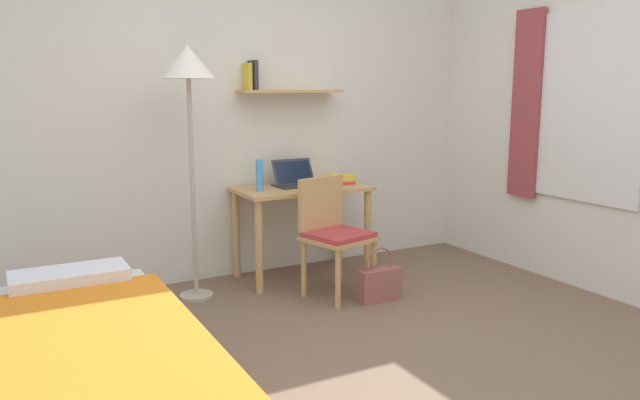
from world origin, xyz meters
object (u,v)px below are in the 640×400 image
desk_chair (333,231)px  desk (302,204)px  bed (97,386)px  standing_lamp (188,79)px  book_stack (342,179)px  laptop (295,179)px  water_bottle (260,175)px  handbag (379,283)px

desk_chair → desk: bearing=89.7°
bed → standing_lamp: 2.22m
bed → book_stack: book_stack is taller
desk → desk_chair: desk_chair is taller
desk → laptop: laptop is taller
desk_chair → water_bottle: (-0.37, 0.47, 0.37)m
standing_lamp → water_bottle: size_ratio=7.36×
standing_lamp → laptop: bearing=11.0°
bed → water_bottle: bearing=48.4°
water_bottle → desk_chair: bearing=-51.9°
water_bottle → handbag: bearing=-51.3°
desk_chair → handbag: desk_chair is taller
desk → standing_lamp: size_ratio=0.58×
water_bottle → standing_lamp: bearing=-173.2°
desk → book_stack: (0.37, 0.01, 0.17)m
desk → desk_chair: bearing=-90.3°
water_bottle → laptop: bearing=17.2°
bed → desk: (1.81, 1.65, 0.35)m
laptop → book_stack: size_ratio=1.52×
laptop → water_bottle: (-0.35, -0.11, 0.07)m
laptop → standing_lamp: bearing=-169.0°
bed → handbag: bed is taller
desk_chair → water_bottle: size_ratio=3.55×
laptop → book_stack: bearing=-9.4°
book_stack → desk: bearing=-178.8°
bed → book_stack: bearing=37.4°
desk → water_bottle: water_bottle is taller
book_stack → handbag: size_ratio=0.58×
bed → desk: bearing=42.5°
handbag → desk: bearing=105.9°
desk_chair → laptop: laptop is taller
desk → book_stack: size_ratio=4.55×
laptop → handbag: laptop is taller
laptop → water_bottle: water_bottle is taller
bed → desk: 2.47m
laptop → water_bottle: 0.37m
standing_lamp → book_stack: 1.50m
desk_chair → standing_lamp: standing_lamp is taller
desk_chair → standing_lamp: size_ratio=0.48×
desk → water_bottle: 0.45m
standing_lamp → bed: bearing=-120.2°
desk_chair → laptop: bearing=91.9°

